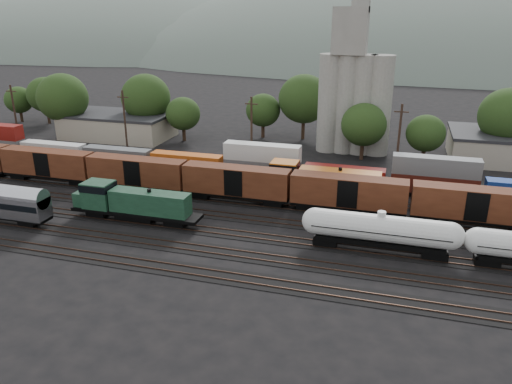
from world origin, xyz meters
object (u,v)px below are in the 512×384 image
(tank_car_a, at_px, (380,230))
(grain_silo, at_px, (354,92))
(orange_locomotive, at_px, (317,180))
(green_locomotive, at_px, (129,202))

(tank_car_a, bearing_deg, grain_silo, 100.62)
(tank_car_a, xyz_separation_m, orange_locomotive, (-9.64, 15.00, -0.04))
(grain_silo, bearing_deg, green_locomotive, -119.74)
(orange_locomotive, height_order, grain_silo, grain_silo)
(green_locomotive, xyz_separation_m, tank_car_a, (31.12, 0.00, 0.12))
(tank_car_a, distance_m, grain_silo, 42.58)
(green_locomotive, height_order, grain_silo, grain_silo)
(green_locomotive, bearing_deg, grain_silo, 60.26)
(green_locomotive, relative_size, orange_locomotive, 0.91)
(orange_locomotive, bearing_deg, green_locomotive, -145.07)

